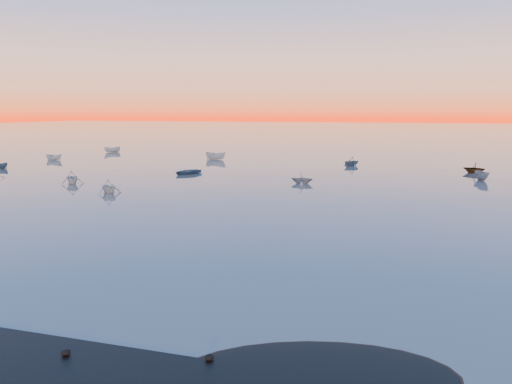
% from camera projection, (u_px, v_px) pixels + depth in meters
% --- Properties ---
extents(ground, '(600.00, 600.00, 0.00)m').
position_uv_depth(ground, '(351.00, 151.00, 118.16)').
color(ground, '#645A53').
rests_on(ground, ground).
extents(mud_lobes, '(140.00, 6.00, 0.07)m').
position_uv_depth(mud_lobes, '(109.00, 322.00, 22.78)').
color(mud_lobes, black).
rests_on(mud_lobes, ground).
extents(moored_fleet, '(124.00, 58.00, 1.20)m').
position_uv_depth(moored_fleet, '(317.00, 176.00, 73.77)').
color(moored_fleet, silver).
rests_on(moored_fleet, ground).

